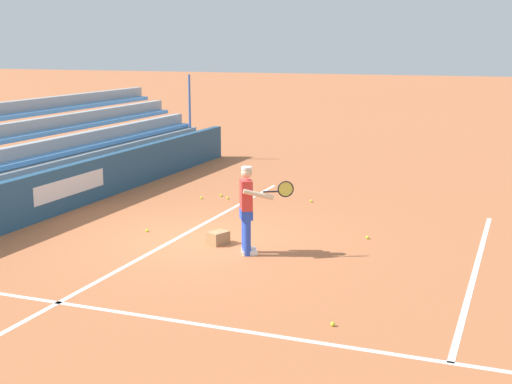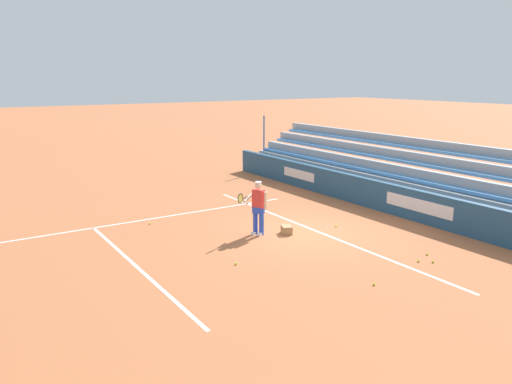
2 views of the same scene
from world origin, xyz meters
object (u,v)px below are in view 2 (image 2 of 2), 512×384
(tennis_ball_midcourt, at_px, (336,226))
(tennis_ball_near_player, at_px, (418,261))
(tennis_ball_far_left, at_px, (374,284))
(tennis_ball_toward_net, at_px, (236,264))
(tennis_player, at_px, (258,207))
(tennis_ball_stray_back, at_px, (150,224))
(tennis_ball_on_baseline, at_px, (433,262))
(tennis_ball_far_right, at_px, (427,254))
(ball_box_cardboard, at_px, (287,230))

(tennis_ball_midcourt, relative_size, tennis_ball_near_player, 1.00)
(tennis_ball_far_left, xyz_separation_m, tennis_ball_toward_net, (2.96, 2.11, 0.00))
(tennis_player, bearing_deg, tennis_ball_stray_back, 40.51)
(tennis_player, xyz_separation_m, tennis_ball_on_baseline, (-4.65, -2.62, -0.86))
(tennis_ball_far_left, distance_m, tennis_ball_near_player, 2.20)
(tennis_ball_far_left, bearing_deg, tennis_ball_on_baseline, -85.15)
(tennis_ball_near_player, xyz_separation_m, tennis_ball_stray_back, (7.31, 4.81, 0.00))
(tennis_ball_on_baseline, bearing_deg, tennis_ball_far_left, 94.85)
(tennis_ball_far_right, distance_m, tennis_ball_near_player, 0.69)
(tennis_ball_far_right, height_order, tennis_ball_on_baseline, same)
(tennis_player, xyz_separation_m, tennis_ball_far_right, (-4.18, -2.97, -0.86))
(tennis_player, height_order, tennis_ball_far_right, tennis_player)
(tennis_ball_on_baseline, xyz_separation_m, tennis_ball_stray_back, (7.56, 5.10, 0.00))
(ball_box_cardboard, relative_size, tennis_ball_near_player, 6.06)
(tennis_ball_midcourt, height_order, tennis_ball_near_player, same)
(tennis_player, xyz_separation_m, ball_box_cardboard, (-0.43, -0.82, -0.76))
(tennis_player, height_order, tennis_ball_stray_back, tennis_player)
(tennis_ball_toward_net, height_order, tennis_ball_stray_back, same)
(tennis_ball_toward_net, relative_size, tennis_ball_near_player, 1.00)
(tennis_ball_far_left, relative_size, tennis_ball_near_player, 1.00)
(tennis_ball_far_right, xyz_separation_m, tennis_ball_toward_net, (2.28, 4.91, 0.00))
(tennis_ball_midcourt, xyz_separation_m, tennis_ball_stray_back, (3.65, 5.13, 0.00))
(tennis_player, height_order, tennis_ball_midcourt, tennis_player)
(ball_box_cardboard, xyz_separation_m, tennis_ball_toward_net, (-1.47, 2.75, -0.10))
(ball_box_cardboard, height_order, tennis_ball_near_player, ball_box_cardboard)
(tennis_ball_far_left, relative_size, tennis_ball_toward_net, 1.00)
(tennis_ball_far_right, distance_m, tennis_ball_stray_back, 8.94)
(tennis_ball_far_left, height_order, tennis_ball_toward_net, same)
(tennis_player, height_order, tennis_ball_far_left, tennis_player)
(tennis_ball_near_player, distance_m, tennis_ball_on_baseline, 0.38)
(tennis_ball_near_player, bearing_deg, tennis_ball_far_left, 101.83)
(tennis_ball_toward_net, relative_size, tennis_ball_stray_back, 1.00)
(tennis_ball_near_player, height_order, tennis_ball_stray_back, same)
(ball_box_cardboard, distance_m, tennis_ball_stray_back, 4.69)
(tennis_ball_midcourt, distance_m, tennis_ball_stray_back, 6.29)
(tennis_ball_on_baseline, relative_size, tennis_ball_stray_back, 1.00)
(ball_box_cardboard, relative_size, tennis_ball_stray_back, 6.06)
(tennis_ball_near_player, distance_m, tennis_ball_stray_back, 8.75)
(tennis_ball_midcourt, height_order, tennis_ball_on_baseline, same)
(tennis_ball_far_right, bearing_deg, tennis_ball_toward_net, 65.08)
(tennis_ball_midcourt, relative_size, tennis_ball_stray_back, 1.00)
(tennis_player, relative_size, tennis_ball_midcourt, 25.98)
(tennis_ball_far_right, distance_m, tennis_ball_midcourt, 3.45)
(ball_box_cardboard, bearing_deg, tennis_ball_near_player, -159.24)
(ball_box_cardboard, relative_size, tennis_ball_far_left, 6.06)
(tennis_ball_near_player, bearing_deg, ball_box_cardboard, 20.76)
(tennis_ball_toward_net, bearing_deg, tennis_ball_on_baseline, -121.15)
(tennis_ball_near_player, relative_size, tennis_ball_stray_back, 1.00)
(tennis_ball_midcourt, bearing_deg, tennis_ball_near_player, 175.04)
(tennis_ball_stray_back, bearing_deg, tennis_player, -139.49)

